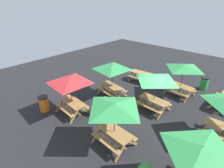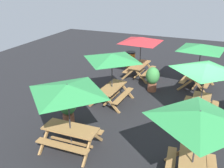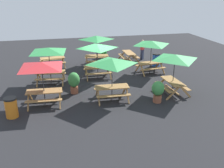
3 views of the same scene
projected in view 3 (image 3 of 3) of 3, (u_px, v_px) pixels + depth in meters
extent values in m
plane|color=#232326|center=(101.00, 78.00, 16.92)|extent=(29.61, 29.61, 0.00)
cube|color=#A87A44|center=(150.00, 63.00, 17.66)|extent=(1.86, 0.88, 0.05)
cube|color=#A87A44|center=(147.00, 64.00, 18.25)|extent=(1.82, 0.44, 0.04)
cube|color=#A87A44|center=(154.00, 69.00, 17.28)|extent=(1.82, 0.44, 0.04)
cube|color=#A87A44|center=(157.00, 65.00, 18.35)|extent=(0.14, 0.80, 0.81)
cube|color=#A87A44|center=(162.00, 68.00, 17.71)|extent=(0.14, 0.80, 0.81)
cube|color=#A87A44|center=(138.00, 67.00, 17.88)|extent=(0.14, 0.80, 0.81)
cube|color=#A87A44|center=(142.00, 70.00, 17.24)|extent=(0.14, 0.80, 0.81)
cube|color=#A87A44|center=(150.00, 70.00, 17.85)|extent=(1.56, 0.23, 0.06)
cylinder|color=#2D2D33|center=(151.00, 57.00, 17.51)|extent=(0.04, 0.04, 2.30)
pyramid|color=green|center=(152.00, 43.00, 17.15)|extent=(2.19, 2.19, 0.28)
cube|color=#A87A44|center=(112.00, 87.00, 13.36)|extent=(1.83, 0.79, 0.05)
cube|color=#A87A44|center=(110.00, 88.00, 13.97)|extent=(1.81, 0.36, 0.04)
cube|color=#A87A44|center=(114.00, 96.00, 12.96)|extent=(1.81, 0.36, 0.04)
cube|color=#A87A44|center=(125.00, 90.00, 13.96)|extent=(0.10, 0.80, 0.81)
cube|color=#A87A44|center=(128.00, 95.00, 13.29)|extent=(0.10, 0.80, 0.81)
cube|color=#A87A44|center=(97.00, 92.00, 13.70)|extent=(0.10, 0.80, 0.81)
cube|color=#A87A44|center=(99.00, 97.00, 13.03)|extent=(0.10, 0.80, 0.81)
cube|color=#A87A44|center=(112.00, 96.00, 13.55)|extent=(1.56, 0.15, 0.06)
cylinder|color=#2D2D33|center=(112.00, 80.00, 13.21)|extent=(0.04, 0.04, 2.30)
pyramid|color=green|center=(112.00, 61.00, 12.85)|extent=(2.10, 2.10, 0.28)
cube|color=#A87A44|center=(50.00, 72.00, 15.72)|extent=(1.88, 0.94, 0.05)
cube|color=#A87A44|center=(52.00, 73.00, 16.33)|extent=(1.82, 0.50, 0.04)
cube|color=#A87A44|center=(50.00, 79.00, 15.31)|extent=(1.82, 0.50, 0.04)
cube|color=#A87A44|center=(64.00, 75.00, 16.26)|extent=(0.17, 0.80, 0.81)
cube|color=#A87A44|center=(63.00, 79.00, 15.58)|extent=(0.17, 0.80, 0.81)
cube|color=#A87A44|center=(39.00, 76.00, 16.12)|extent=(0.17, 0.80, 0.81)
cube|color=#A87A44|center=(37.00, 80.00, 15.44)|extent=(0.17, 0.80, 0.81)
cube|color=#A87A44|center=(51.00, 80.00, 15.90)|extent=(1.56, 0.28, 0.06)
cylinder|color=#2D2D33|center=(50.00, 66.00, 15.57)|extent=(0.04, 0.04, 2.30)
pyramid|color=green|center=(48.00, 50.00, 15.20)|extent=(2.80, 2.80, 0.28)
cube|color=#A87A44|center=(44.00, 91.00, 12.79)|extent=(1.84, 0.82, 0.05)
cube|color=#A87A44|center=(46.00, 92.00, 13.40)|extent=(1.81, 0.38, 0.04)
cube|color=#A87A44|center=(44.00, 101.00, 12.39)|extent=(1.81, 0.38, 0.04)
cube|color=#A87A44|center=(60.00, 94.00, 13.38)|extent=(0.12, 0.80, 0.81)
cube|color=#A87A44|center=(60.00, 100.00, 12.71)|extent=(0.12, 0.80, 0.81)
cube|color=#A87A44|center=(30.00, 96.00, 13.14)|extent=(0.12, 0.80, 0.81)
cube|color=#A87A44|center=(28.00, 102.00, 12.47)|extent=(0.12, 0.80, 0.81)
cube|color=#A87A44|center=(45.00, 100.00, 12.98)|extent=(1.56, 0.18, 0.06)
cylinder|color=#2D2D33|center=(43.00, 84.00, 12.64)|extent=(0.04, 0.04, 2.30)
pyramid|color=red|center=(41.00, 65.00, 12.28)|extent=(2.82, 2.82, 0.28)
cube|color=#A87A44|center=(97.00, 56.00, 19.47)|extent=(1.86, 0.89, 0.05)
cube|color=#A87A44|center=(96.00, 57.00, 20.08)|extent=(1.82, 0.45, 0.04)
cube|color=#A87A44|center=(97.00, 61.00, 19.07)|extent=(1.82, 0.45, 0.04)
cube|color=#A87A44|center=(106.00, 59.00, 20.03)|extent=(0.14, 0.80, 0.81)
cube|color=#A87A44|center=(107.00, 61.00, 19.36)|extent=(0.14, 0.80, 0.81)
cube|color=#A87A44|center=(87.00, 59.00, 19.85)|extent=(0.14, 0.80, 0.81)
cube|color=#A87A44|center=(87.00, 62.00, 19.18)|extent=(0.14, 0.80, 0.81)
cube|color=#A87A44|center=(97.00, 62.00, 19.66)|extent=(1.56, 0.24, 0.06)
cylinder|color=#2D2D33|center=(97.00, 51.00, 19.32)|extent=(0.04, 0.04, 2.30)
pyramid|color=green|center=(96.00, 38.00, 18.96)|extent=(2.20, 2.20, 0.28)
cube|color=#A87A44|center=(129.00, 53.00, 20.40)|extent=(0.70, 1.80, 0.05)
cube|color=#A87A44|center=(122.00, 56.00, 20.39)|extent=(0.26, 1.80, 0.04)
cube|color=#A87A44|center=(135.00, 56.00, 20.63)|extent=(0.26, 1.80, 0.04)
cube|color=#A87A44|center=(122.00, 55.00, 21.17)|extent=(0.80, 0.06, 0.81)
cube|color=#A87A44|center=(130.00, 54.00, 21.32)|extent=(0.80, 0.06, 0.81)
cube|color=#A87A44|center=(127.00, 60.00, 19.75)|extent=(0.80, 0.06, 0.81)
cube|color=#A87A44|center=(136.00, 59.00, 19.91)|extent=(0.80, 0.06, 0.81)
cube|color=#A87A44|center=(129.00, 59.00, 20.59)|extent=(0.07, 1.56, 0.06)
cube|color=#A87A44|center=(53.00, 58.00, 18.86)|extent=(1.88, 0.93, 0.05)
cube|color=#A87A44|center=(52.00, 60.00, 19.44)|extent=(1.82, 0.50, 0.04)
cube|color=#A87A44|center=(54.00, 63.00, 18.48)|extent=(1.82, 0.50, 0.04)
cube|color=#A87A44|center=(62.00, 60.00, 19.57)|extent=(0.17, 0.80, 0.81)
cube|color=#A87A44|center=(64.00, 63.00, 18.93)|extent=(0.17, 0.80, 0.81)
cube|color=#A87A44|center=(42.00, 62.00, 19.05)|extent=(0.17, 0.80, 0.81)
cube|color=#A87A44|center=(43.00, 65.00, 18.42)|extent=(0.17, 0.80, 0.81)
cube|color=#A87A44|center=(53.00, 64.00, 19.05)|extent=(1.56, 0.28, 0.06)
cube|color=#A87A44|center=(173.00, 81.00, 14.16)|extent=(0.76, 1.82, 0.05)
cube|color=#A87A44|center=(164.00, 87.00, 14.13)|extent=(0.32, 1.81, 0.04)
cube|color=#A87A44|center=(181.00, 85.00, 14.40)|extent=(0.32, 1.81, 0.04)
cube|color=#A87A44|center=(161.00, 83.00, 14.91)|extent=(0.80, 0.09, 0.81)
cube|color=#A87A44|center=(172.00, 82.00, 15.09)|extent=(0.80, 0.09, 0.81)
cube|color=#A87A44|center=(173.00, 93.00, 13.50)|extent=(0.80, 0.09, 0.81)
cube|color=#A87A44|center=(185.00, 92.00, 13.68)|extent=(0.80, 0.09, 0.81)
cube|color=#A87A44|center=(172.00, 90.00, 14.35)|extent=(0.12, 1.56, 0.06)
cylinder|color=#2D2D33|center=(174.00, 74.00, 14.01)|extent=(0.04, 0.04, 2.30)
pyramid|color=green|center=(175.00, 57.00, 13.65)|extent=(2.07, 2.07, 0.28)
cube|color=#A87A44|center=(98.00, 67.00, 16.75)|extent=(1.82, 0.76, 0.05)
cube|color=#A87A44|center=(97.00, 68.00, 17.35)|extent=(1.81, 0.32, 0.04)
cube|color=#A87A44|center=(99.00, 73.00, 16.35)|extent=(1.81, 0.32, 0.04)
cube|color=#A87A44|center=(108.00, 70.00, 17.36)|extent=(0.09, 0.80, 0.81)
cube|color=#A87A44|center=(110.00, 73.00, 16.69)|extent=(0.09, 0.80, 0.81)
cube|color=#A87A44|center=(86.00, 71.00, 17.07)|extent=(0.09, 0.80, 0.81)
cube|color=#A87A44|center=(87.00, 74.00, 16.40)|extent=(0.09, 0.80, 0.81)
cube|color=#A87A44|center=(98.00, 74.00, 16.93)|extent=(1.56, 0.12, 0.06)
cylinder|color=#2D2D33|center=(98.00, 61.00, 16.60)|extent=(0.04, 0.04, 2.30)
pyramid|color=green|center=(97.00, 46.00, 16.23)|extent=(2.07, 2.07, 0.28)
cylinder|color=blue|center=(156.00, 60.00, 19.33)|extent=(0.56, 0.56, 0.90)
cylinder|color=black|center=(156.00, 54.00, 19.15)|extent=(0.59, 0.59, 0.08)
cylinder|color=orange|center=(11.00, 108.00, 11.62)|extent=(0.56, 0.56, 0.90)
cylinder|color=black|center=(10.00, 99.00, 11.45)|extent=(0.59, 0.59, 0.08)
cylinder|color=green|center=(104.00, 52.00, 21.71)|extent=(0.56, 0.56, 0.90)
cylinder|color=black|center=(104.00, 47.00, 21.53)|extent=(0.59, 0.59, 0.08)
cylinder|color=#935138|center=(157.00, 98.00, 13.25)|extent=(0.44, 0.44, 0.40)
ellipsoid|color=#3D8C42|center=(158.00, 88.00, 13.04)|extent=(0.66, 0.66, 0.77)
cylinder|color=#935138|center=(74.00, 90.00, 14.37)|extent=(0.44, 0.44, 0.40)
ellipsoid|color=#3D8C42|center=(74.00, 80.00, 14.15)|extent=(0.67, 0.67, 0.85)
cube|color=#2D334C|center=(142.00, 55.00, 21.07)|extent=(0.33, 0.32, 0.85)
cube|color=red|center=(142.00, 46.00, 20.81)|extent=(0.41, 0.41, 0.60)
sphere|color=tan|center=(143.00, 41.00, 20.66)|extent=(0.22, 0.22, 0.22)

